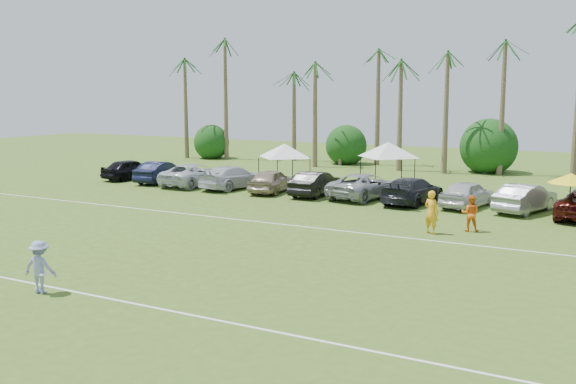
% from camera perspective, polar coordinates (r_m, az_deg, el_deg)
% --- Properties ---
extents(ground, '(120.00, 120.00, 0.00)m').
position_cam_1_polar(ground, '(20.38, -24.24, -9.27)').
color(ground, '#3D5B1B').
rests_on(ground, ground).
extents(field_lines, '(80.00, 12.10, 0.01)m').
position_cam_1_polar(field_lines, '(25.80, -10.04, -4.89)').
color(field_lines, white).
rests_on(field_lines, ground).
extents(palm_tree_0, '(2.40, 2.40, 8.90)m').
position_cam_1_polar(palm_tree_0, '(62.29, -9.10, 9.99)').
color(palm_tree_0, brown).
rests_on(palm_tree_0, ground).
extents(palm_tree_1, '(2.40, 2.40, 9.90)m').
position_cam_1_polar(palm_tree_1, '(59.43, -5.20, 10.97)').
color(palm_tree_1, brown).
rests_on(palm_tree_1, ground).
extents(palm_tree_2, '(2.40, 2.40, 10.90)m').
position_cam_1_polar(palm_tree_2, '(56.88, -0.91, 11.97)').
color(palm_tree_2, brown).
rests_on(palm_tree_2, ground).
extents(palm_tree_3, '(2.40, 2.40, 11.90)m').
position_cam_1_polar(palm_tree_3, '(55.11, 2.82, 12.95)').
color(palm_tree_3, brown).
rests_on(palm_tree_3, ground).
extents(palm_tree_4, '(2.40, 2.40, 8.90)m').
position_cam_1_polar(palm_tree_4, '(53.38, 6.74, 10.26)').
color(palm_tree_4, brown).
rests_on(palm_tree_4, ground).
extents(palm_tree_5, '(2.40, 2.40, 9.90)m').
position_cam_1_polar(palm_tree_5, '(52.08, 10.93, 11.16)').
color(palm_tree_5, brown).
rests_on(palm_tree_5, ground).
extents(palm_tree_6, '(2.40, 2.40, 10.90)m').
position_cam_1_polar(palm_tree_6, '(51.07, 15.34, 12.03)').
color(palm_tree_6, brown).
rests_on(palm_tree_6, ground).
extents(palm_tree_7, '(2.40, 2.40, 11.90)m').
position_cam_1_polar(palm_tree_7, '(50.37, 19.93, 12.84)').
color(palm_tree_7, brown).
rests_on(palm_tree_7, ground).
extents(bush_tree_0, '(4.00, 4.00, 4.00)m').
position_cam_1_polar(bush_tree_0, '(61.48, -6.17, 4.77)').
color(bush_tree_0, brown).
rests_on(bush_tree_0, ground).
extents(bush_tree_1, '(4.00, 4.00, 4.00)m').
position_cam_1_polar(bush_tree_1, '(55.21, 5.08, 4.34)').
color(bush_tree_1, brown).
rests_on(bush_tree_1, ground).
extents(bush_tree_2, '(4.00, 4.00, 4.00)m').
position_cam_1_polar(bush_tree_2, '(51.71, 17.42, 3.67)').
color(bush_tree_2, brown).
rests_on(bush_tree_2, ground).
extents(sideline_player_a, '(0.80, 0.65, 1.90)m').
position_cam_1_polar(sideline_player_a, '(28.43, 12.64, -1.76)').
color(sideline_player_a, '#FEA51C').
rests_on(sideline_player_a, ground).
extents(sideline_player_b, '(0.89, 0.75, 1.61)m').
position_cam_1_polar(sideline_player_b, '(29.35, 15.91, -1.84)').
color(sideline_player_b, orange).
rests_on(sideline_player_b, ground).
extents(canopy_tent_left, '(3.93, 3.93, 3.18)m').
position_cam_1_polar(canopy_tent_left, '(42.64, -0.30, 4.31)').
color(canopy_tent_left, black).
rests_on(canopy_tent_left, ground).
extents(canopy_tent_right, '(4.22, 4.22, 3.42)m').
position_cam_1_polar(canopy_tent_right, '(41.90, 8.93, 4.40)').
color(canopy_tent_right, black).
rests_on(canopy_tent_right, ground).
extents(market_umbrella, '(2.10, 2.10, 2.34)m').
position_cam_1_polar(market_umbrella, '(32.80, 23.86, 1.12)').
color(market_umbrella, black).
rests_on(market_umbrella, ground).
extents(frisbee_player, '(1.17, 0.84, 1.63)m').
position_cam_1_polar(frisbee_player, '(21.01, -21.19, -6.24)').
color(frisbee_player, '#8990C3').
rests_on(frisbee_player, ground).
extents(parked_car_0, '(2.41, 4.51, 1.46)m').
position_cam_1_polar(parked_car_0, '(46.70, -13.82, 1.99)').
color(parked_car_0, black).
rests_on(parked_car_0, ground).
extents(parked_car_1, '(2.02, 4.57, 1.46)m').
position_cam_1_polar(parked_car_1, '(44.55, -11.27, 1.76)').
color(parked_car_1, black).
rests_on(parked_car_1, ground).
extents(parked_car_2, '(2.61, 5.33, 1.46)m').
position_cam_1_polar(parked_car_2, '(42.67, -8.29, 1.53)').
color(parked_car_2, silver).
rests_on(parked_car_2, ground).
extents(parked_car_3, '(2.88, 5.30, 1.46)m').
position_cam_1_polar(parked_car_3, '(41.08, -4.90, 1.31)').
color(parked_car_3, silver).
rests_on(parked_car_3, ground).
extents(parked_car_4, '(2.22, 4.45, 1.46)m').
position_cam_1_polar(parked_car_4, '(39.37, -1.47, 1.02)').
color(parked_car_4, gray).
rests_on(parked_car_4, ground).
extents(parked_car_5, '(1.60, 4.44, 1.46)m').
position_cam_1_polar(parked_car_5, '(38.13, 2.49, 0.76)').
color(parked_car_5, black).
rests_on(parked_car_5, ground).
extents(parked_car_6, '(3.42, 5.62, 1.46)m').
position_cam_1_polar(parked_car_6, '(37.37, 6.85, 0.54)').
color(parked_car_6, '#9E9FA4').
rests_on(parked_car_6, ground).
extents(parked_car_7, '(2.63, 5.23, 1.46)m').
position_cam_1_polar(parked_car_7, '(36.06, 11.00, 0.14)').
color(parked_car_7, black).
rests_on(parked_car_7, ground).
extents(parked_car_8, '(2.46, 4.52, 1.46)m').
position_cam_1_polar(parked_car_8, '(35.51, 15.64, -0.16)').
color(parked_car_8, '#BDBDBD').
rests_on(parked_car_8, ground).
extents(parked_car_9, '(2.77, 4.68, 1.46)m').
position_cam_1_polar(parked_car_9, '(34.99, 20.35, -0.51)').
color(parked_car_9, gray).
rests_on(parked_car_9, ground).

